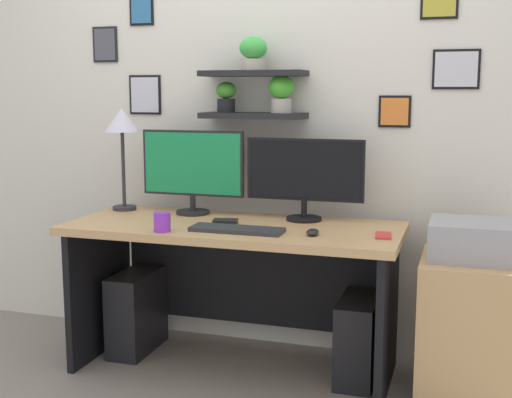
{
  "coord_description": "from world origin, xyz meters",
  "views": [
    {
      "loc": [
        1.09,
        -3.08,
        1.4
      ],
      "look_at": [
        0.1,
        0.05,
        0.87
      ],
      "focal_mm": 47.42,
      "sensor_mm": 36.0,
      "label": 1
    }
  ],
  "objects_px": {
    "monitor_left": "(193,168)",
    "monitor_right": "(305,175)",
    "coffee_mug": "(162,222)",
    "desk": "(237,263)",
    "printer": "(473,240)",
    "computer_tower_left": "(137,311)",
    "drawer_cabinet": "(468,329)",
    "computer_mouse": "(313,232)",
    "scissors_tray": "(225,222)",
    "desk_lamp": "(122,127)",
    "keyboard": "(237,229)",
    "computer_tower_right": "(358,339)",
    "cell_phone": "(383,236)"
  },
  "relations": [
    {
      "from": "printer",
      "to": "computer_tower_left",
      "type": "height_order",
      "value": "printer"
    },
    {
      "from": "scissors_tray",
      "to": "printer",
      "type": "xyz_separation_m",
      "value": [
        1.17,
        0.03,
        -0.02
      ]
    },
    {
      "from": "scissors_tray",
      "to": "printer",
      "type": "relative_size",
      "value": 0.32
    },
    {
      "from": "computer_mouse",
      "to": "scissors_tray",
      "type": "distance_m",
      "value": 0.48
    },
    {
      "from": "keyboard",
      "to": "computer_tower_left",
      "type": "distance_m",
      "value": 0.89
    },
    {
      "from": "keyboard",
      "to": "cell_phone",
      "type": "xyz_separation_m",
      "value": [
        0.67,
        0.1,
        -0.01
      ]
    },
    {
      "from": "keyboard",
      "to": "scissors_tray",
      "type": "relative_size",
      "value": 3.67
    },
    {
      "from": "desk_lamp",
      "to": "coffee_mug",
      "type": "distance_m",
      "value": 0.77
    },
    {
      "from": "desk",
      "to": "desk_lamp",
      "type": "xyz_separation_m",
      "value": [
        -0.71,
        0.15,
        0.66
      ]
    },
    {
      "from": "coffee_mug",
      "to": "computer_tower_right",
      "type": "xyz_separation_m",
      "value": [
        0.88,
        0.33,
        -0.59
      ]
    },
    {
      "from": "monitor_left",
      "to": "drawer_cabinet",
      "type": "xyz_separation_m",
      "value": [
        1.43,
        -0.19,
        -0.67
      ]
    },
    {
      "from": "desk",
      "to": "printer",
      "type": "height_order",
      "value": "printer"
    },
    {
      "from": "cell_phone",
      "to": "scissors_tray",
      "type": "xyz_separation_m",
      "value": [
        -0.78,
        0.05,
        0.01
      ]
    },
    {
      "from": "desk",
      "to": "computer_tower_right",
      "type": "height_order",
      "value": "desk"
    },
    {
      "from": "printer",
      "to": "desk_lamp",
      "type": "bearing_deg",
      "value": 174.18
    },
    {
      "from": "cell_phone",
      "to": "printer",
      "type": "distance_m",
      "value": 0.4
    },
    {
      "from": "scissors_tray",
      "to": "desk_lamp",
      "type": "bearing_deg",
      "value": 162.04
    },
    {
      "from": "computer_tower_left",
      "to": "coffee_mug",
      "type": "bearing_deg",
      "value": -46.3
    },
    {
      "from": "coffee_mug",
      "to": "computer_tower_left",
      "type": "bearing_deg",
      "value": 133.7
    },
    {
      "from": "printer",
      "to": "computer_tower_left",
      "type": "relative_size",
      "value": 0.87
    },
    {
      "from": "cell_phone",
      "to": "drawer_cabinet",
      "type": "relative_size",
      "value": 0.21
    },
    {
      "from": "monitor_left",
      "to": "scissors_tray",
      "type": "height_order",
      "value": "monitor_left"
    },
    {
      "from": "desk_lamp",
      "to": "printer",
      "type": "relative_size",
      "value": 1.47
    },
    {
      "from": "computer_mouse",
      "to": "computer_tower_left",
      "type": "distance_m",
      "value": 1.17
    },
    {
      "from": "computer_mouse",
      "to": "computer_tower_left",
      "type": "xyz_separation_m",
      "value": [
        -1.02,
        0.21,
        -0.55
      ]
    },
    {
      "from": "monitor_right",
      "to": "coffee_mug",
      "type": "relative_size",
      "value": 6.7
    },
    {
      "from": "monitor_left",
      "to": "monitor_right",
      "type": "height_order",
      "value": "monitor_left"
    },
    {
      "from": "desk",
      "to": "computer_tower_right",
      "type": "distance_m",
      "value": 0.7
    },
    {
      "from": "keyboard",
      "to": "drawer_cabinet",
      "type": "relative_size",
      "value": 0.67
    },
    {
      "from": "desk_lamp",
      "to": "cell_phone",
      "type": "distance_m",
      "value": 1.54
    },
    {
      "from": "drawer_cabinet",
      "to": "printer",
      "type": "height_order",
      "value": "printer"
    },
    {
      "from": "desk_lamp",
      "to": "cell_phone",
      "type": "bearing_deg",
      "value": -10.56
    },
    {
      "from": "drawer_cabinet",
      "to": "desk_lamp",
      "type": "bearing_deg",
      "value": 174.18
    },
    {
      "from": "keyboard",
      "to": "computer_tower_right",
      "type": "height_order",
      "value": "keyboard"
    },
    {
      "from": "monitor_left",
      "to": "monitor_right",
      "type": "distance_m",
      "value": 0.61
    },
    {
      "from": "computer_tower_left",
      "to": "desk",
      "type": "bearing_deg",
      "value": -2.51
    },
    {
      "from": "computer_tower_left",
      "to": "monitor_right",
      "type": "bearing_deg",
      "value": 8.68
    },
    {
      "from": "computer_tower_right",
      "to": "desk",
      "type": "bearing_deg",
      "value": -178.68
    },
    {
      "from": "computer_mouse",
      "to": "monitor_left",
      "type": "bearing_deg",
      "value": 154.53
    },
    {
      "from": "monitor_left",
      "to": "scissors_tray",
      "type": "bearing_deg",
      "value": -40.45
    },
    {
      "from": "monitor_right",
      "to": "cell_phone",
      "type": "bearing_deg",
      "value": -32.69
    },
    {
      "from": "cell_phone",
      "to": "computer_tower_right",
      "type": "bearing_deg",
      "value": 126.39
    },
    {
      "from": "printer",
      "to": "coffee_mug",
      "type": "bearing_deg",
      "value": -168.5
    },
    {
      "from": "desk",
      "to": "monitor_left",
      "type": "distance_m",
      "value": 0.57
    },
    {
      "from": "computer_mouse",
      "to": "coffee_mug",
      "type": "relative_size",
      "value": 1.0
    },
    {
      "from": "coffee_mug",
      "to": "computer_mouse",
      "type": "bearing_deg",
      "value": 10.53
    },
    {
      "from": "desk",
      "to": "coffee_mug",
      "type": "height_order",
      "value": "coffee_mug"
    },
    {
      "from": "monitor_right",
      "to": "cell_phone",
      "type": "xyz_separation_m",
      "value": [
        0.43,
        -0.28,
        -0.23
      ]
    },
    {
      "from": "monitor_left",
      "to": "monitor_right",
      "type": "xyz_separation_m",
      "value": [
        0.61,
        -0.0,
        -0.01
      ]
    },
    {
      "from": "drawer_cabinet",
      "to": "computer_tower_left",
      "type": "relative_size",
      "value": 1.51
    }
  ]
}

